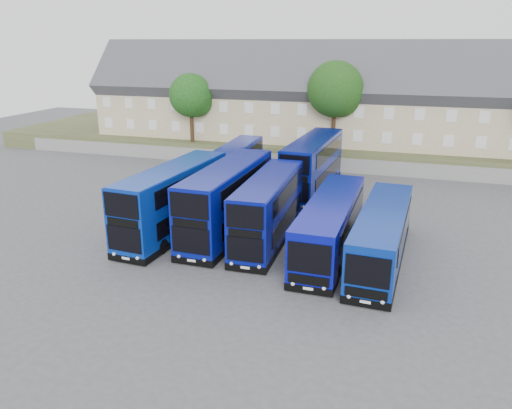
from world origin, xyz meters
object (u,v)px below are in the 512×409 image
object	(u,v)px
dd_front_mid	(228,201)
coach_east_a	(330,226)
dd_front_left	(174,201)
tree_west	(192,97)
tree_mid	(337,91)

from	to	relation	value
dd_front_mid	coach_east_a	distance (m)	7.55
dd_front_mid	coach_east_a	size ratio (longest dim) A/B	0.95
dd_front_left	dd_front_mid	xyz separation A→B (m)	(3.65, 1.05, 0.05)
dd_front_mid	tree_west	xyz separation A→B (m)	(-11.79, 20.78, 4.68)
tree_west	dd_front_left	bearing A→B (deg)	-69.56
dd_front_left	tree_mid	world-z (taller)	tree_mid
dd_front_left	coach_east_a	xyz separation A→B (m)	(11.09, -0.07, -0.60)
dd_front_mid	tree_west	world-z (taller)	tree_west
dd_front_left	tree_mid	distance (m)	24.36
dd_front_left	coach_east_a	distance (m)	11.11
dd_front_left	tree_west	size ratio (longest dim) A/B	1.57
coach_east_a	tree_west	bearing A→B (deg)	132.29
coach_east_a	tree_mid	distance (m)	23.51
dd_front_left	dd_front_mid	world-z (taller)	dd_front_mid
dd_front_mid	tree_mid	size ratio (longest dim) A/B	1.32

